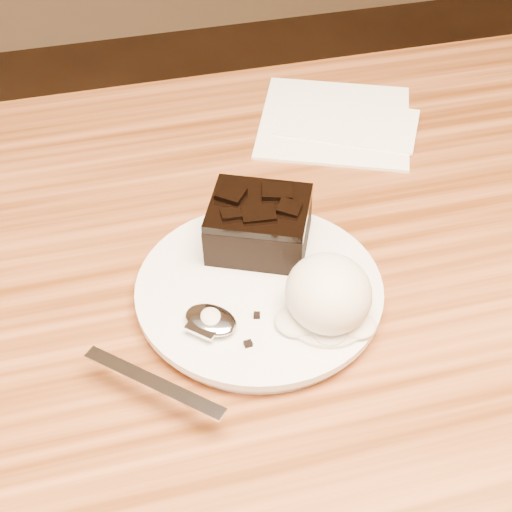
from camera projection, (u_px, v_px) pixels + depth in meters
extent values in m
cylinder|color=silver|center=(259.00, 293.00, 0.60)|extent=(0.20, 0.20, 0.02)
cube|color=black|center=(259.00, 227.00, 0.62)|extent=(0.10, 0.10, 0.04)
ellipsoid|color=beige|center=(328.00, 293.00, 0.56)|extent=(0.07, 0.07, 0.06)
cylinder|color=silver|center=(327.00, 313.00, 0.57)|extent=(0.07, 0.07, 0.00)
cube|color=white|center=(335.00, 120.00, 0.79)|extent=(0.21, 0.21, 0.01)
cube|color=black|center=(248.00, 344.00, 0.55)|extent=(0.01, 0.01, 0.00)
cube|color=black|center=(324.00, 310.00, 0.58)|extent=(0.01, 0.01, 0.00)
cube|color=black|center=(304.00, 332.00, 0.56)|extent=(0.01, 0.01, 0.00)
cube|color=black|center=(257.00, 315.00, 0.57)|extent=(0.01, 0.01, 0.00)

